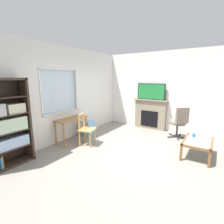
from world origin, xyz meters
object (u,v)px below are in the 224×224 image
object	(u,v)px
plastic_drawer_unit	(87,128)
tv	(151,92)
bookshelf	(6,126)
sippy_cup	(194,135)
coffee_table	(198,143)
office_chair	(179,121)
desk_under_window	(71,122)
wooden_chair	(86,129)
fireplace	(150,114)

from	to	relation	value
plastic_drawer_unit	tv	size ratio (longest dim) A/B	0.46
bookshelf	sippy_cup	distance (m)	4.38
coffee_table	office_chair	bearing A→B (deg)	32.32
desk_under_window	plastic_drawer_unit	bearing A→B (deg)	3.89
wooden_chair	tv	bearing A→B (deg)	-20.99
wooden_chair	tv	distance (m)	2.78
bookshelf	wooden_chair	size ratio (longest dim) A/B	2.08
wooden_chair	plastic_drawer_unit	size ratio (longest dim) A/B	1.92
tv	coffee_table	bearing A→B (deg)	-130.70
fireplace	tv	bearing A→B (deg)	-180.00
coffee_table	fireplace	bearing A→B (deg)	48.97
bookshelf	coffee_table	size ratio (longest dim) A/B	2.08
coffee_table	sippy_cup	bearing A→B (deg)	29.01
desk_under_window	fireplace	xyz separation A→B (m)	(2.54, -1.46, -0.05)
desk_under_window	wooden_chair	world-z (taller)	wooden_chair
wooden_chair	plastic_drawer_unit	bearing A→B (deg)	40.14
bookshelf	coffee_table	bearing A→B (deg)	-51.39
desk_under_window	sippy_cup	bearing A→B (deg)	-68.71
desk_under_window	office_chair	size ratio (longest dim) A/B	0.98
desk_under_window	coffee_table	xyz separation A→B (m)	(0.98, -3.25, -0.25)
tv	office_chair	xyz separation A→B (m)	(-0.50, -1.13, -0.82)
bookshelf	wooden_chair	xyz separation A→B (m)	(1.77, -0.62, -0.43)
tv	plastic_drawer_unit	bearing A→B (deg)	139.81
wooden_chair	sippy_cup	xyz separation A→B (m)	(1.15, -2.60, -0.02)
fireplace	office_chair	xyz separation A→B (m)	(-0.52, -1.13, 0.01)
fireplace	sippy_cup	world-z (taller)	fireplace
wooden_chair	desk_under_window	bearing A→B (deg)	97.09
plastic_drawer_unit	sippy_cup	distance (m)	3.21
bookshelf	coffee_table	distance (m)	4.33
wooden_chair	fireplace	world-z (taller)	fireplace
desk_under_window	office_chair	xyz separation A→B (m)	(2.02, -2.59, -0.04)
wooden_chair	fireplace	distance (m)	2.65
bookshelf	tv	xyz separation A→B (m)	(4.23, -1.57, 0.49)
plastic_drawer_unit	tv	world-z (taller)	tv
sippy_cup	office_chair	bearing A→B (deg)	33.26
coffee_table	sippy_cup	size ratio (longest dim) A/B	10.03
fireplace	wooden_chair	bearing A→B (deg)	159.15
tv	coffee_table	xyz separation A→B (m)	(-1.54, -1.79, -1.04)
bookshelf	desk_under_window	distance (m)	1.74
fireplace	desk_under_window	bearing A→B (deg)	150.13
fireplace	sippy_cup	distance (m)	2.13
tv	office_chair	world-z (taller)	tv
tv	bookshelf	bearing A→B (deg)	159.66
bookshelf	desk_under_window	size ratio (longest dim) A/B	1.92
office_chair	coffee_table	world-z (taller)	office_chair
wooden_chair	office_chair	world-z (taller)	office_chair
wooden_chair	coffee_table	xyz separation A→B (m)	(0.91, -2.73, -0.12)
sippy_cup	fireplace	bearing A→B (deg)	51.48
wooden_chair	office_chair	distance (m)	2.85
sippy_cup	plastic_drawer_unit	bearing A→B (deg)	98.62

